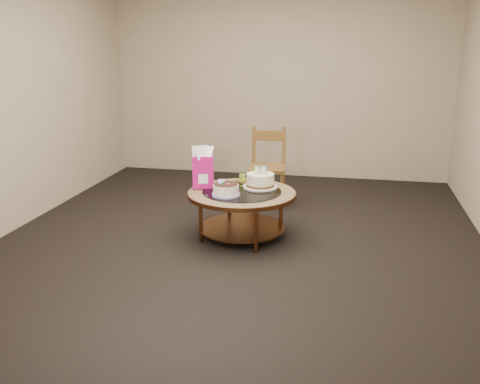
% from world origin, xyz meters
% --- Properties ---
extents(ground, '(5.00, 5.00, 0.00)m').
position_xyz_m(ground, '(0.00, 0.00, 0.00)').
color(ground, black).
rests_on(ground, ground).
extents(room_walls, '(4.52, 5.02, 2.61)m').
position_xyz_m(room_walls, '(0.00, 0.00, 1.54)').
color(room_walls, tan).
rests_on(room_walls, ground).
extents(coffee_table, '(1.02, 1.02, 0.46)m').
position_xyz_m(coffee_table, '(0.00, -0.00, 0.38)').
color(coffee_table, '#5A3319').
rests_on(coffee_table, ground).
extents(decorated_cake, '(0.26, 0.26, 0.15)m').
position_xyz_m(decorated_cake, '(-0.11, -0.17, 0.51)').
color(decorated_cake, '#B49BDB').
rests_on(decorated_cake, coffee_table).
extents(cream_cake, '(0.33, 0.33, 0.21)m').
position_xyz_m(cream_cake, '(0.15, 0.17, 0.52)').
color(cream_cake, white).
rests_on(cream_cake, coffee_table).
extents(gift_bag, '(0.22, 0.19, 0.40)m').
position_xyz_m(gift_bag, '(-0.39, 0.05, 0.65)').
color(gift_bag, '#C6127B').
rests_on(gift_bag, coffee_table).
extents(pillar_candle, '(0.12, 0.12, 0.09)m').
position_xyz_m(pillar_candle, '(-0.06, 0.31, 0.49)').
color(pillar_candle, '#F1D963').
rests_on(pillar_candle, coffee_table).
extents(dining_chair, '(0.44, 0.44, 0.87)m').
position_xyz_m(dining_chair, '(0.07, 1.10, 0.44)').
color(dining_chair, brown).
rests_on(dining_chair, ground).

